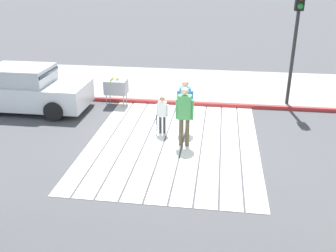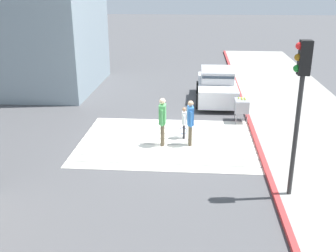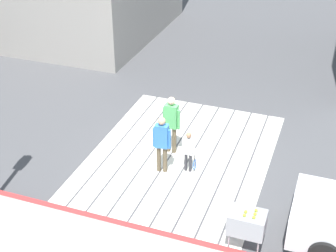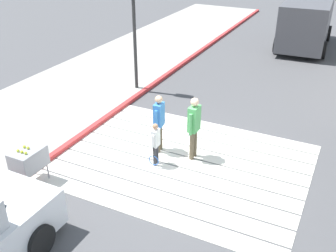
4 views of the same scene
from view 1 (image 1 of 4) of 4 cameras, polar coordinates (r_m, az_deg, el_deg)
ground_plane at (r=11.13m, az=0.83°, el=-2.47°), size 120.00×120.00×0.00m
crosswalk_stripes at (r=11.13m, az=0.83°, el=-2.44°), size 6.40×4.90×0.01m
sidewalk_west at (r=16.32m, az=3.32°, el=6.21°), size 4.80×40.00×0.12m
curb_painted at (r=14.09m, az=2.49°, el=3.46°), size 0.16×40.00×0.13m
car_parked_near_curb at (r=14.32m, az=-20.60°, el=5.12°), size 1.98×4.30×1.57m
traffic_light_corner at (r=13.88m, az=18.93°, el=14.63°), size 0.39×0.28×4.24m
tennis_ball_cart at (r=14.01m, az=-7.85°, el=5.86°), size 0.56×0.80×1.02m
pedestrian_adult_lead at (r=11.50m, az=2.57°, el=3.60°), size 0.25×0.49×1.66m
pedestrian_adult_trailing at (r=10.56m, az=2.51°, el=2.08°), size 0.24×0.51×1.75m
pedestrian_child_with_racket at (r=11.45m, az=-0.92°, el=1.95°), size 0.28×0.37×1.21m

